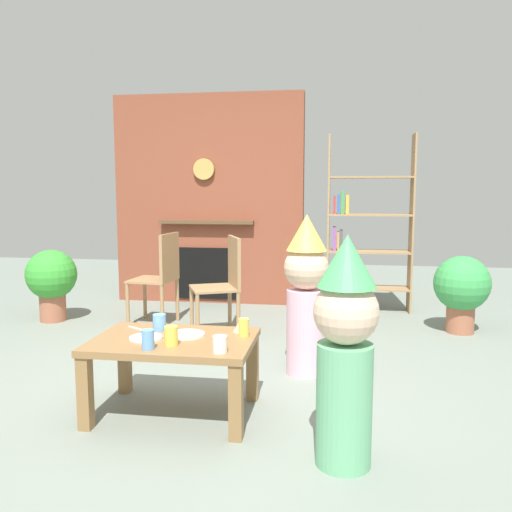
{
  "coord_description": "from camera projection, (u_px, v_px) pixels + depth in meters",
  "views": [
    {
      "loc": [
        0.73,
        -3.37,
        1.31
      ],
      "look_at": [
        0.15,
        0.4,
        0.83
      ],
      "focal_mm": 36.79,
      "sensor_mm": 36.0,
      "label": 1
    }
  ],
  "objects": [
    {
      "name": "bookshelf",
      "position": [
        362.0,
        232.0,
        5.68
      ],
      "size": [
        0.9,
        0.28,
        1.9
      ],
      "color": "#9E7A51",
      "rests_on": "ground_plane"
    },
    {
      "name": "paper_cup_center",
      "position": [
        244.0,
        327.0,
        3.08
      ],
      "size": [
        0.06,
        0.06,
        0.11
      ],
      "primitive_type": "cylinder",
      "color": "#F2CC4C",
      "rests_on": "coffee_table"
    },
    {
      "name": "paper_plate_front",
      "position": [
        146.0,
        338.0,
        3.04
      ],
      "size": [
        0.19,
        0.19,
        0.01
      ],
      "primitive_type": "cylinder",
      "color": "white",
      "rests_on": "coffee_table"
    },
    {
      "name": "paper_cup_far_right",
      "position": [
        159.0,
        322.0,
        3.21
      ],
      "size": [
        0.08,
        0.08,
        0.1
      ],
      "primitive_type": "cylinder",
      "color": "#669EE0",
      "rests_on": "coffee_table"
    },
    {
      "name": "paper_cup_far_left",
      "position": [
        220.0,
        344.0,
        2.77
      ],
      "size": [
        0.08,
        0.08,
        0.09
      ],
      "primitive_type": "cylinder",
      "color": "silver",
      "rests_on": "coffee_table"
    },
    {
      "name": "paper_plate_rear",
      "position": [
        186.0,
        334.0,
        3.11
      ],
      "size": [
        0.22,
        0.22,
        0.01
      ],
      "primitive_type": "cylinder",
      "color": "white",
      "rests_on": "coffee_table"
    },
    {
      "name": "child_in_pink",
      "position": [
        306.0,
        291.0,
        3.7
      ],
      "size": [
        0.32,
        0.32,
        1.14
      ],
      "rotation": [
        0.0,
        0.0,
        -2.3
      ],
      "color": "#EAB2C6",
      "rests_on": "ground_plane"
    },
    {
      "name": "brick_fireplace_feature",
      "position": [
        209.0,
        201.0,
        6.09
      ],
      "size": [
        2.2,
        0.28,
        2.4
      ],
      "color": "brown",
      "rests_on": "ground_plane"
    },
    {
      "name": "paper_cup_near_right",
      "position": [
        148.0,
        339.0,
        2.83
      ],
      "size": [
        0.07,
        0.07,
        0.11
      ],
      "primitive_type": "cylinder",
      "color": "#669EE0",
      "rests_on": "coffee_table"
    },
    {
      "name": "dining_chair_left",
      "position": [
        161.0,
        273.0,
        5.1
      ],
      "size": [
        0.44,
        0.44,
        0.9
      ],
      "rotation": [
        0.0,
        0.0,
        3.04
      ],
      "color": "#9E7A51",
      "rests_on": "ground_plane"
    },
    {
      "name": "birthday_cake_slice",
      "position": [
        241.0,
        325.0,
        3.18
      ],
      "size": [
        0.1,
        0.1,
        0.08
      ],
      "primitive_type": "cone",
      "color": "#EAC68C",
      "rests_on": "coffee_table"
    },
    {
      "name": "child_with_cone_hat",
      "position": [
        345.0,
        346.0,
        2.45
      ],
      "size": [
        0.31,
        0.31,
        1.11
      ],
      "rotation": [
        0.0,
        0.0,
        2.72
      ],
      "color": "#66B27F",
      "rests_on": "ground_plane"
    },
    {
      "name": "table_fork",
      "position": [
        136.0,
        328.0,
        3.25
      ],
      "size": [
        0.14,
        0.09,
        0.01
      ],
      "primitive_type": "cube",
      "rotation": [
        0.0,
        0.0,
        2.58
      ],
      "color": "silver",
      "rests_on": "coffee_table"
    },
    {
      "name": "dining_chair_middle",
      "position": [
        224.0,
        280.0,
        4.7
      ],
      "size": [
        0.53,
        0.53,
        0.9
      ],
      "rotation": [
        0.0,
        0.0,
        3.55
      ],
      "color": "#9E7A51",
      "rests_on": "ground_plane"
    },
    {
      "name": "potted_plant_tall",
      "position": [
        462.0,
        287.0,
        4.82
      ],
      "size": [
        0.51,
        0.51,
        0.72
      ],
      "color": "#9E5B42",
      "rests_on": "ground_plane"
    },
    {
      "name": "coffee_table",
      "position": [
        174.0,
        351.0,
        3.05
      ],
      "size": [
        0.93,
        0.64,
        0.46
      ],
      "color": "olive",
      "rests_on": "ground_plane"
    },
    {
      "name": "potted_plant_short",
      "position": [
        52.0,
        279.0,
        5.25
      ],
      "size": [
        0.5,
        0.5,
        0.72
      ],
      "color": "#9E5B42",
      "rests_on": "ground_plane"
    },
    {
      "name": "paper_cup_near_left",
      "position": [
        171.0,
        336.0,
        2.9
      ],
      "size": [
        0.08,
        0.08,
        0.11
      ],
      "primitive_type": "cylinder",
      "color": "#F2CC4C",
      "rests_on": "coffee_table"
    },
    {
      "name": "ground_plane",
      "position": [
        225.0,
        383.0,
        3.58
      ],
      "size": [
        12.0,
        12.0,
        0.0
      ],
      "primitive_type": "plane",
      "color": "gray"
    }
  ]
}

